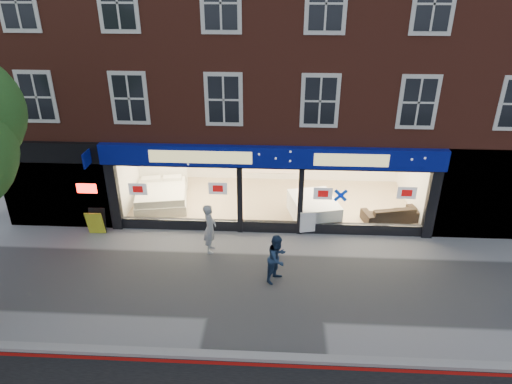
# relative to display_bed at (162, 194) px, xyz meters

# --- Properties ---
(ground) EXTENTS (120.00, 120.00, 0.00)m
(ground) POSITION_rel_display_bed_xyz_m (4.33, -4.88, -0.48)
(ground) COLOR gray
(ground) RESTS_ON ground
(kerb_line) EXTENTS (60.00, 0.10, 0.01)m
(kerb_line) POSITION_rel_display_bed_xyz_m (4.33, -7.98, -0.47)
(kerb_line) COLOR #8C0A07
(kerb_line) RESTS_ON ground
(kerb_stone) EXTENTS (60.00, 0.25, 0.12)m
(kerb_stone) POSITION_rel_display_bed_xyz_m (4.33, -7.78, -0.42)
(kerb_stone) COLOR gray
(kerb_stone) RESTS_ON ground
(showroom_floor) EXTENTS (11.00, 4.50, 0.10)m
(showroom_floor) POSITION_rel_display_bed_xyz_m (4.33, 0.37, -0.43)
(showroom_floor) COLOR tan
(showroom_floor) RESTS_ON ground
(building) EXTENTS (19.00, 8.26, 10.30)m
(building) POSITION_rel_display_bed_xyz_m (4.31, 2.05, 6.19)
(building) COLOR brown
(building) RESTS_ON ground
(display_bed) EXTENTS (2.39, 2.72, 1.36)m
(display_bed) POSITION_rel_display_bed_xyz_m (0.00, 0.00, 0.00)
(display_bed) COLOR beige
(display_bed) RESTS_ON showroom_floor
(bedside_table) EXTENTS (0.53, 0.53, 0.55)m
(bedside_table) POSITION_rel_display_bed_xyz_m (-0.77, 1.53, -0.10)
(bedside_table) COLOR brown
(bedside_table) RESTS_ON showroom_floor
(mattress_stack) EXTENTS (1.98, 2.28, 0.78)m
(mattress_stack) POSITION_rel_display_bed_xyz_m (5.93, -0.88, 0.01)
(mattress_stack) COLOR white
(mattress_stack) RESTS_ON showroom_floor
(sofa) EXTENTS (2.19, 1.26, 0.60)m
(sofa) POSITION_rel_display_bed_xyz_m (8.76, -0.94, -0.08)
(sofa) COLOR black
(sofa) RESTS_ON showroom_floor
(a_board) EXTENTS (0.61, 0.40, 0.92)m
(a_board) POSITION_rel_display_bed_xyz_m (-1.79, -2.26, -0.02)
(a_board) COLOR gold
(a_board) RESTS_ON ground
(pedestrian_grey) EXTENTS (0.42, 0.63, 1.71)m
(pedestrian_grey) POSITION_rel_display_bed_xyz_m (2.40, -3.16, 0.38)
(pedestrian_grey) COLOR #A0A3A7
(pedestrian_grey) RESTS_ON ground
(pedestrian_blue) EXTENTS (0.90, 0.94, 1.54)m
(pedestrian_blue) POSITION_rel_display_bed_xyz_m (4.62, -4.62, 0.29)
(pedestrian_blue) COLOR #1B2E4C
(pedestrian_blue) RESTS_ON ground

